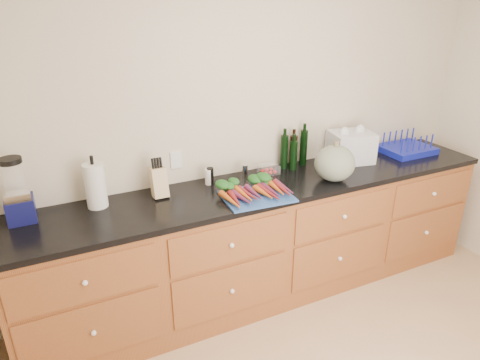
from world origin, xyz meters
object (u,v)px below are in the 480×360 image
blender_appliance (17,194)px  dish_rack (406,148)px  squash (335,163)px  knife_block (159,182)px  cutting_board (257,196)px  paper_towel (95,186)px  tomato_box (269,169)px  carrots (254,189)px

blender_appliance → dish_rack: size_ratio=0.95×
squash → dish_rack: bearing=13.4°
squash → knife_block: squash is taller
cutting_board → dish_rack: size_ratio=1.08×
blender_appliance → knife_block: bearing=-1.2°
cutting_board → paper_towel: 1.05m
cutting_board → paper_towel: paper_towel is taller
blender_appliance → knife_block: size_ratio=2.01×
cutting_board → dish_rack: dish_rack is taller
blender_appliance → knife_block: (0.84, -0.02, -0.08)m
blender_appliance → knife_block: 0.85m
blender_appliance → tomato_box: bearing=0.4°
carrots → tomato_box: size_ratio=3.19×
cutting_board → carrots: 0.05m
dish_rack → paper_towel: bearing=178.2°
tomato_box → dish_rack: dish_rack is taller
cutting_board → carrots: (0.00, 0.04, 0.03)m
knife_block → dish_rack: (2.17, -0.06, -0.06)m
cutting_board → dish_rack: 1.61m
tomato_box → squash: bearing=-40.4°
dish_rack → knife_block: bearing=178.4°
cutting_board → blender_appliance: bearing=167.4°
carrots → paper_towel: bearing=164.4°
paper_towel → blender_appliance: bearing=-179.7°
squash → blender_appliance: 2.09m
squash → paper_towel: paper_towel is taller
paper_towel → knife_block: (0.40, -0.02, -0.05)m
squash → blender_appliance: size_ratio=0.73×
knife_block → dish_rack: size_ratio=0.47×
blender_appliance → tomato_box: blender_appliance is taller
blender_appliance → dish_rack: 3.02m
paper_towel → tomato_box: (1.26, 0.01, -0.11)m
carrots → cutting_board: bearing=-90.0°
carrots → squash: (0.65, -0.03, 0.09)m
squash → blender_appliance: bearing=171.7°
carrots → knife_block: knife_block is taller
cutting_board → carrots: carrots is taller
cutting_board → blender_appliance: 1.47m
tomato_box → dish_rack: size_ratio=0.34×
carrots → dish_rack: 1.60m
carrots → blender_appliance: (-1.43, 0.27, 0.14)m
squash → cutting_board: bearing=-178.6°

